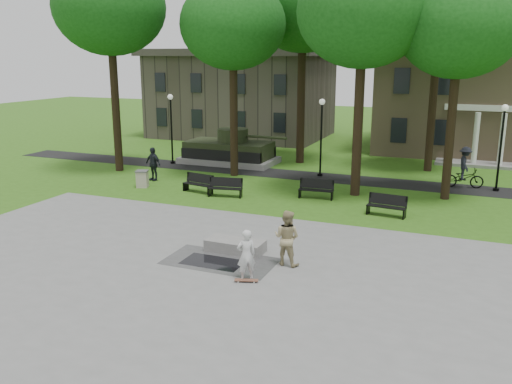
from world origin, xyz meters
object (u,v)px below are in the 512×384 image
at_px(friend_watching, 287,238).
at_px(skateboarder, 246,255).
at_px(concrete_block, 235,246).
at_px(cyclist, 464,171).
at_px(park_bench_0, 198,183).
at_px(trash_bin, 142,179).

bearing_deg(friend_watching, skateboarder, 73.63).
xyz_separation_m(concrete_block, cyclist, (7.61, 14.24, 0.71)).
height_order(skateboarder, park_bench_0, skateboarder).
distance_m(cyclist, park_bench_0, 14.84).
distance_m(concrete_block, trash_bin, 11.86).
bearing_deg(friend_watching, park_bench_0, -38.78).
bearing_deg(concrete_block, cyclist, 61.88).
xyz_separation_m(skateboarder, trash_bin, (-10.63, 9.80, -0.40)).
relative_size(concrete_block, friend_watching, 1.10).
relative_size(park_bench_0, trash_bin, 1.93).
bearing_deg(skateboarder, concrete_block, -98.28).
height_order(concrete_block, friend_watching, friend_watching).
bearing_deg(concrete_block, park_bench_0, 126.55).
xyz_separation_m(concrete_block, skateboarder, (1.44, -2.31, 0.64)).
bearing_deg(skateboarder, friend_watching, -153.87).
bearing_deg(cyclist, trash_bin, 100.85).
relative_size(concrete_block, park_bench_0, 1.19).
distance_m(friend_watching, cyclist, 15.70).
height_order(concrete_block, trash_bin, trash_bin).
bearing_deg(cyclist, friend_watching, 148.93).
relative_size(friend_watching, park_bench_0, 1.08).
bearing_deg(cyclist, concrete_block, 140.86).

